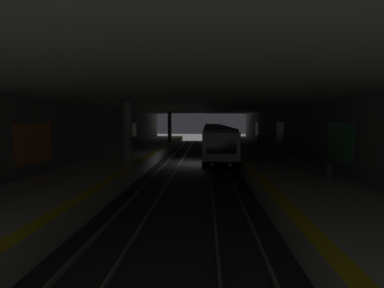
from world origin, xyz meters
name	(u,v)px	position (x,y,z in m)	size (l,w,h in m)	color
ground_plane	(195,163)	(0.00, 0.00, 0.00)	(120.00, 120.00, 0.00)	#2D302D
track_left	(217,163)	(0.00, -2.20, 0.08)	(60.00, 1.53, 0.16)	gray
track_right	(173,163)	(0.00, 2.20, 0.08)	(60.00, 1.53, 0.16)	gray
platform_left	(261,159)	(0.00, -6.55, 0.53)	(60.00, 5.30, 1.06)	beige
platform_right	(131,158)	(0.00, 6.55, 0.53)	(60.00, 5.30, 1.06)	beige
wall_left	(292,136)	(0.01, -9.45, 2.80)	(60.00, 0.56, 5.60)	slate
wall_right	(102,135)	(-0.01, 9.45, 2.80)	(60.00, 0.56, 5.60)	slate
ceiling_slab	(195,105)	(0.00, 0.00, 5.80)	(60.00, 19.40, 0.40)	#ADAAA3
pillar_near	(128,134)	(-8.27, 4.35, 3.33)	(0.56, 0.56, 4.55)	gray
pillar_far	(170,127)	(13.27, 4.35, 3.33)	(0.56, 0.56, 4.55)	gray
metro_train	(214,137)	(11.09, -2.20, 2.02)	(36.36, 2.83, 3.49)	#B7BCC6
bench_left_near	(284,149)	(-0.56, -8.53, 1.57)	(1.70, 0.47, 0.86)	#262628
bench_left_mid	(272,144)	(4.31, -8.53, 1.57)	(1.70, 0.47, 0.86)	#262628
bench_right_near	(97,151)	(-3.61, 8.53, 1.57)	(1.70, 0.47, 0.86)	#262628
bench_right_mid	(138,140)	(10.70, 8.53, 1.57)	(1.70, 0.47, 0.86)	#262628
bench_right_far	(145,138)	(15.14, 8.53, 1.57)	(1.70, 0.47, 0.86)	#262628
person_waiting_near	(258,139)	(8.60, -7.81, 1.89)	(0.60, 0.22, 1.57)	#262626
person_walking_mid	(259,144)	(0.21, -6.31, 1.94)	(0.60, 0.22, 1.64)	#303030
suitcase_rolling	(280,157)	(-5.02, -7.01, 1.34)	(0.41, 0.21, 0.88)	maroon
backpack_on_floor	(257,144)	(8.86, -7.67, 1.25)	(0.30, 0.20, 0.40)	maroon
trash_bin	(329,172)	(-11.97, -7.80, 1.48)	(0.44, 0.44, 0.85)	#595B5E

